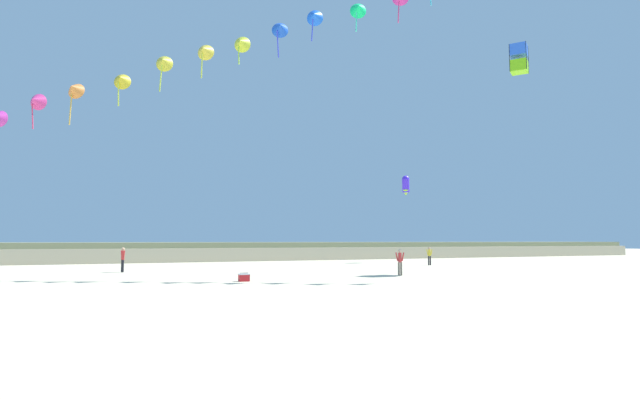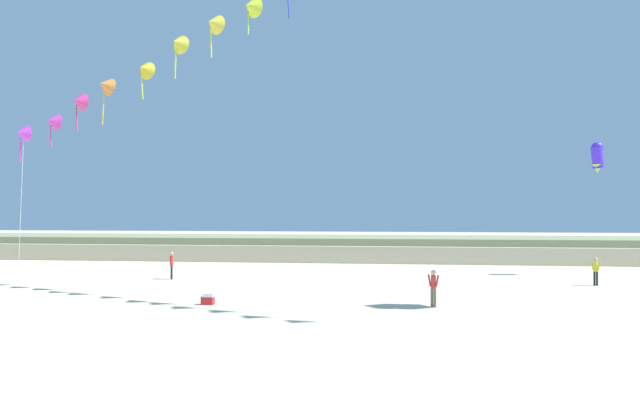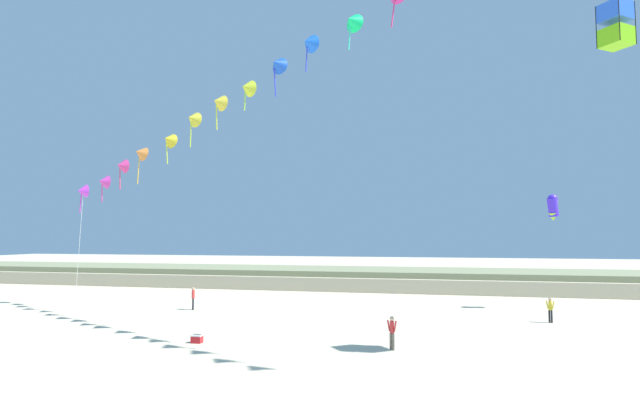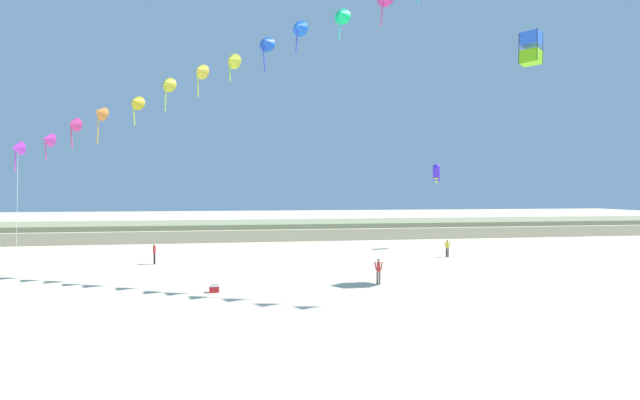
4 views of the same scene
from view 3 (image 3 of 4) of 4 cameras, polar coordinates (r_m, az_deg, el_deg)
name	(u,v)px [view 3 (image 3 of 4)]	position (r m, az deg, el deg)	size (l,w,h in m)	color
ground_plane	(260,394)	(19.52, -6.82, -21.15)	(240.00, 240.00, 0.00)	beige
dune_ridge	(378,278)	(57.06, 6.64, -8.86)	(120.00, 12.14, 2.01)	beige
person_near_left	(193,297)	(40.74, -14.30, -10.66)	(0.31, 0.59, 1.74)	black
person_near_right	(550,308)	(37.06, 24.83, -11.16)	(0.53, 0.36, 1.64)	black
person_mid_center	(392,330)	(26.23, 8.22, -14.54)	(0.55, 0.35, 1.67)	#726656
kite_banner_string	(277,66)	(32.06, -4.91, 15.03)	(40.52, 16.18, 23.55)	#CF3CE5
large_kite_low_lead	(616,25)	(29.21, 30.70, 16.81)	(1.69, 1.69, 2.12)	#78D215
large_kite_mid_trail	(553,206)	(43.49, 25.07, -0.68)	(1.22, 1.26, 2.11)	#4929F2
beach_cooler	(197,339)	(28.52, -13.89, -15.15)	(0.58, 0.41, 0.46)	red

